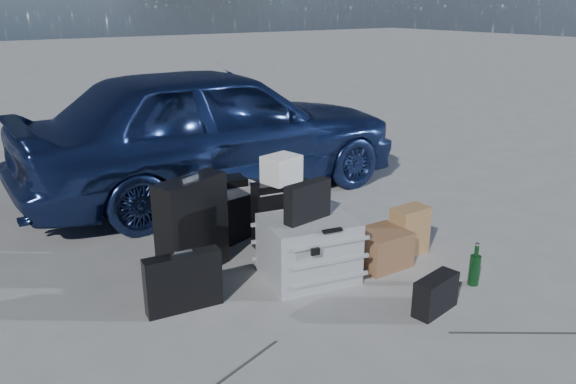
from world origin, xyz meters
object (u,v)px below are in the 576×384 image
(green_bottle, at_px, (475,265))
(car, at_px, (214,129))
(pelican_case, at_px, (308,248))
(briefcase, at_px, (183,282))
(suitcase_right, at_px, (281,214))
(cardboard_box, at_px, (381,248))
(suitcase_left, at_px, (192,226))
(duffel_bag, at_px, (231,214))

(green_bottle, bearing_deg, car, 100.55)
(pelican_case, bearing_deg, green_bottle, -28.20)
(briefcase, distance_m, suitcase_right, 1.19)
(pelican_case, height_order, green_bottle, pelican_case)
(suitcase_right, bearing_deg, green_bottle, -52.53)
(cardboard_box, bearing_deg, briefcase, 170.46)
(car, distance_m, briefcase, 2.43)
(suitcase_right, bearing_deg, briefcase, -146.91)
(suitcase_left, height_order, duffel_bag, suitcase_left)
(car, bearing_deg, suitcase_right, 173.51)
(duffel_bag, height_order, cardboard_box, duffel_bag)
(suitcase_left, height_order, suitcase_right, suitcase_left)
(pelican_case, distance_m, briefcase, 0.93)
(car, distance_m, suitcase_left, 1.88)
(pelican_case, distance_m, suitcase_left, 0.85)
(cardboard_box, bearing_deg, car, 95.32)
(pelican_case, height_order, briefcase, pelican_case)
(suitcase_left, relative_size, cardboard_box, 1.95)
(cardboard_box, bearing_deg, suitcase_left, 149.83)
(suitcase_left, bearing_deg, duffel_bag, 18.78)
(suitcase_right, xyz_separation_m, cardboard_box, (0.41, -0.74, -0.13))
(suitcase_left, distance_m, green_bottle, 2.02)
(briefcase, xyz_separation_m, duffel_bag, (0.84, 0.90, 0.00))
(suitcase_right, distance_m, duffel_bag, 0.48)
(duffel_bag, bearing_deg, suitcase_left, -159.09)
(car, xyz_separation_m, duffel_bag, (-0.44, -1.12, -0.47))
(pelican_case, height_order, suitcase_left, suitcase_left)
(briefcase, height_order, duffel_bag, duffel_bag)
(briefcase, bearing_deg, suitcase_left, 64.85)
(duffel_bag, relative_size, green_bottle, 2.58)
(briefcase, bearing_deg, car, 64.71)
(duffel_bag, bearing_deg, car, 50.72)
(cardboard_box, bearing_deg, duffel_bag, 119.48)
(pelican_case, bearing_deg, car, 92.22)
(suitcase_left, height_order, cardboard_box, suitcase_left)
(duffel_bag, bearing_deg, pelican_case, -103.26)
(suitcase_left, distance_m, cardboard_box, 1.41)
(car, bearing_deg, duffel_bag, 159.68)
(car, height_order, green_bottle, car)
(car, xyz_separation_m, suitcase_right, (-0.20, -1.52, -0.40))
(pelican_case, height_order, cardboard_box, pelican_case)
(briefcase, height_order, suitcase_left, suitcase_left)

